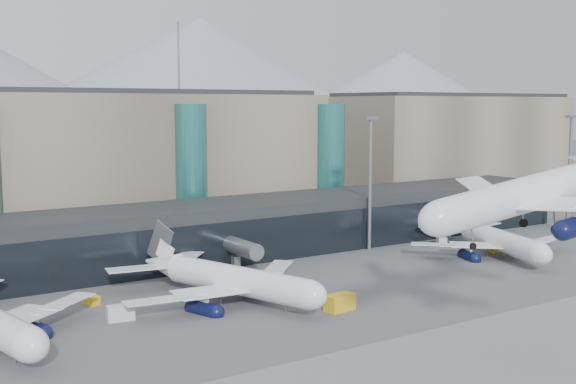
# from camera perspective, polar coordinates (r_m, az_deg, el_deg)

# --- Properties ---
(ground) EXTENTS (900.00, 900.00, 0.00)m
(ground) POSITION_cam_1_polar(r_m,az_deg,el_deg) (86.68, 11.53, -11.96)
(ground) COLOR #515154
(ground) RESTS_ON ground
(concourse) EXTENTS (170.00, 27.00, 10.00)m
(concourse) POSITION_cam_1_polar(r_m,az_deg,el_deg) (131.41, -6.46, -3.15)
(concourse) COLOR black
(concourse) RESTS_ON ground
(terminal_main) EXTENTS (130.00, 30.00, 31.00)m
(terminal_main) POSITION_cam_1_polar(r_m,az_deg,el_deg) (152.03, -20.55, 1.80)
(terminal_main) COLOR gray
(terminal_main) RESTS_ON ground
(terminal_east) EXTENTS (70.00, 30.00, 31.00)m
(terminal_east) POSITION_cam_1_polar(r_m,az_deg,el_deg) (213.30, 12.74, 3.41)
(terminal_east) COLOR gray
(terminal_east) RESTS_ON ground
(teal_towers) EXTENTS (116.40, 19.40, 46.00)m
(teal_towers) POSITION_cam_1_polar(r_m,az_deg,el_deg) (139.45, -15.05, 0.99)
(teal_towers) COLOR #28716E
(teal_towers) RESTS_ON ground
(lightmast_mid) EXTENTS (3.00, 1.20, 25.60)m
(lightmast_mid) POSITION_cam_1_polar(r_m,az_deg,el_deg) (138.46, 6.50, 1.31)
(lightmast_mid) COLOR slate
(lightmast_mid) RESTS_ON ground
(lightmast_right) EXTENTS (3.00, 1.20, 25.60)m
(lightmast_right) POSITION_cam_1_polar(r_m,az_deg,el_deg) (169.91, 21.36, 1.91)
(lightmast_right) COLOR slate
(lightmast_right) RESTS_ON ground
(hero_jet) EXTENTS (32.11, 32.11, 10.43)m
(hero_jet) POSITION_cam_1_polar(r_m,az_deg,el_deg) (79.63, 20.15, 0.89)
(hero_jet) COLOR white
(hero_jet) RESTS_ON ground
(jet_parked_mid) EXTENTS (33.85, 35.79, 11.50)m
(jet_parked_mid) POSITION_cam_1_polar(r_m,az_deg,el_deg) (104.57, -5.46, -6.09)
(jet_parked_mid) COLOR white
(jet_parked_mid) RESTS_ON ground
(jet_parked_right) EXTENTS (32.38, 34.27, 11.01)m
(jet_parked_right) POSITION_cam_1_polar(r_m,az_deg,el_deg) (140.29, 15.81, -3.06)
(jet_parked_right) COLOR white
(jet_parked_right) RESTS_ON ground
(veh_a) EXTENTS (3.76, 2.54, 1.95)m
(veh_a) POSITION_cam_1_polar(r_m,az_deg,el_deg) (97.33, -13.09, -9.29)
(veh_a) COLOR silver
(veh_a) RESTS_ON ground
(veh_b) EXTENTS (2.03, 2.59, 1.31)m
(veh_b) POSITION_cam_1_polar(r_m,az_deg,el_deg) (105.56, -15.26, -8.25)
(veh_b) COLOR gold
(veh_b) RESTS_ON ground
(veh_d) EXTENTS (2.97, 3.38, 1.71)m
(veh_d) POSITION_cam_1_polar(r_m,az_deg,el_deg) (147.02, 12.03, -3.81)
(veh_d) COLOR silver
(veh_d) RESTS_ON ground
(veh_e) EXTENTS (3.17, 1.96, 1.72)m
(veh_e) POSITION_cam_1_polar(r_m,az_deg,el_deg) (143.05, 16.17, -4.23)
(veh_e) COLOR gold
(veh_e) RESTS_ON ground
(veh_h) EXTENTS (4.35, 2.67, 2.27)m
(veh_h) POSITION_cam_1_polar(r_m,az_deg,el_deg) (99.27, 4.12, -8.70)
(veh_h) COLOR gold
(veh_h) RESTS_ON ground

